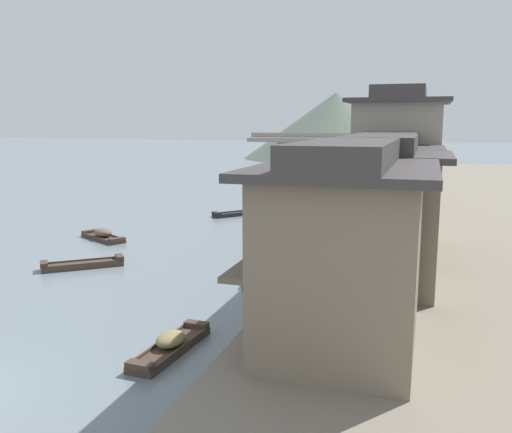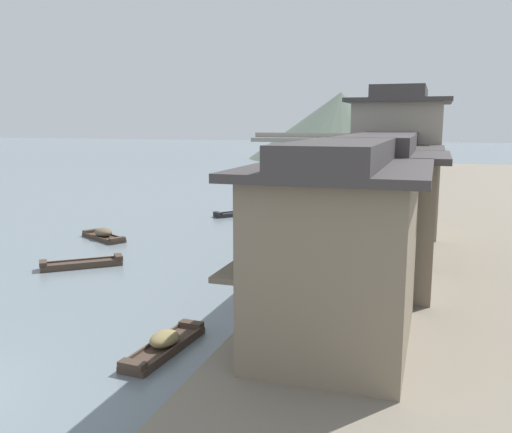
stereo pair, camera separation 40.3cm
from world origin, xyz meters
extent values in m
cube|color=slate|center=(15.91, 30.00, 0.29)|extent=(18.00, 110.00, 0.58)
cube|color=#423328|center=(-3.98, 12.79, 0.13)|extent=(3.65, 3.25, 0.25)
cube|color=#423328|center=(-2.57, 13.95, 0.37)|extent=(0.82, 0.89, 0.23)
cube|color=#423328|center=(-5.39, 11.63, 0.37)|extent=(0.82, 0.89, 0.23)
cube|color=#423328|center=(-4.25, 13.12, 0.29)|extent=(2.71, 2.26, 0.08)
cube|color=#423328|center=(-3.70, 12.45, 0.29)|extent=(2.71, 2.26, 0.08)
cube|color=#423328|center=(4.87, 4.84, 0.10)|extent=(1.21, 3.85, 0.21)
cube|color=#423328|center=(5.00, 6.57, 0.30)|extent=(0.86, 0.42, 0.18)
cube|color=#423328|center=(4.75, 3.10, 0.30)|extent=(0.86, 0.42, 0.18)
cube|color=#423328|center=(4.45, 4.87, 0.25)|extent=(0.32, 3.28, 0.08)
cube|color=#423328|center=(5.30, 4.80, 0.25)|extent=(0.32, 3.28, 0.08)
ellipsoid|color=olive|center=(4.87, 4.84, 0.44)|extent=(0.92, 1.23, 0.46)
cube|color=brown|center=(5.62, 31.08, 0.14)|extent=(1.79, 5.68, 0.28)
cube|color=brown|center=(5.98, 33.70, 0.41)|extent=(0.97, 0.48, 0.26)
cube|color=brown|center=(5.26, 28.46, 0.41)|extent=(0.97, 0.48, 0.26)
cube|color=brown|center=(5.15, 31.15, 0.32)|extent=(0.77, 5.05, 0.08)
cube|color=brown|center=(6.09, 31.02, 0.32)|extent=(0.77, 5.05, 0.08)
ellipsoid|color=brown|center=(5.62, 31.08, 0.54)|extent=(1.10, 1.42, 0.51)
cube|color=#423328|center=(4.79, 14.77, 0.10)|extent=(2.15, 5.89, 0.21)
cube|color=#423328|center=(4.24, 17.46, 0.30)|extent=(0.97, 0.54, 0.18)
cube|color=#423328|center=(5.33, 12.07, 0.30)|extent=(0.97, 0.54, 0.18)
cube|color=#423328|center=(4.33, 14.67, 0.25)|extent=(1.13, 5.21, 0.08)
cube|color=#423328|center=(5.25, 14.86, 0.25)|extent=(1.13, 5.21, 0.08)
cube|color=#232326|center=(-1.74, 30.01, 0.11)|extent=(3.46, 3.87, 0.22)
cube|color=#232326|center=(-2.97, 28.52, 0.32)|extent=(0.96, 0.88, 0.20)
cube|color=#232326|center=(-0.51, 31.49, 0.32)|extent=(0.96, 0.88, 0.20)
cube|color=#232326|center=(-1.36, 29.70, 0.26)|extent=(2.39, 2.87, 0.08)
cube|color=#232326|center=(-2.11, 30.32, 0.26)|extent=(2.39, 2.87, 0.08)
cube|color=#423328|center=(-6.77, 18.88, 0.10)|extent=(3.76, 2.67, 0.19)
cube|color=#423328|center=(-8.26, 19.67, 0.28)|extent=(0.77, 1.03, 0.18)
cube|color=#423328|center=(-5.27, 18.10, 0.28)|extent=(0.77, 1.03, 0.18)
cube|color=#423328|center=(-7.00, 18.44, 0.23)|extent=(2.85, 1.55, 0.08)
cube|color=#423328|center=(-6.53, 19.33, 0.23)|extent=(2.85, 1.55, 0.08)
ellipsoid|color=brown|center=(-6.77, 18.88, 0.46)|extent=(1.66, 1.49, 0.53)
cube|color=#232326|center=(5.46, 48.23, 0.13)|extent=(0.87, 3.40, 0.27)
cube|color=#232326|center=(5.46, 49.78, 0.39)|extent=(0.78, 0.36, 0.24)
cube|color=#232326|center=(5.46, 46.68, 0.39)|extent=(0.78, 0.36, 0.24)
cube|color=#232326|center=(5.07, 48.23, 0.31)|extent=(0.08, 2.90, 0.08)
cube|color=#232326|center=(5.86, 48.23, 0.31)|extent=(0.08, 2.90, 0.08)
ellipsoid|color=#4C6B42|center=(5.46, 48.23, 0.48)|extent=(0.78, 1.10, 0.43)
cube|color=#7F705B|center=(10.17, 6.12, 3.18)|extent=(4.27, 6.72, 5.20)
cube|color=brown|center=(7.68, 6.12, 3.18)|extent=(0.70, 6.72, 0.16)
cube|color=#3D3838|center=(10.17, 6.12, 5.90)|extent=(5.17, 7.62, 0.24)
cube|color=#3D3838|center=(10.17, 6.12, 6.37)|extent=(2.56, 7.62, 0.70)
cube|color=#7F705B|center=(10.47, 12.69, 3.18)|extent=(4.87, 5.03, 5.20)
cube|color=brown|center=(7.68, 12.69, 3.18)|extent=(0.70, 5.03, 0.16)
cube|color=#3D3838|center=(10.47, 12.69, 5.90)|extent=(5.77, 5.93, 0.24)
cube|color=#3D3838|center=(10.47, 12.69, 6.37)|extent=(2.92, 5.93, 0.70)
cube|color=#75604C|center=(10.38, 18.82, 3.18)|extent=(4.70, 5.21, 5.20)
cube|color=brown|center=(7.68, 18.82, 3.18)|extent=(0.70, 5.21, 0.16)
cube|color=#3D3838|center=(10.38, 18.82, 5.90)|extent=(5.60, 6.11, 0.24)
cube|color=#3D3838|center=(10.38, 18.82, 6.37)|extent=(2.82, 6.11, 0.70)
cube|color=gray|center=(10.54, 24.98, 4.48)|extent=(5.02, 6.17, 7.80)
cube|color=gray|center=(7.68, 24.98, 3.18)|extent=(0.70, 6.17, 0.16)
cube|color=gray|center=(7.68, 24.98, 5.78)|extent=(0.70, 6.17, 0.16)
cube|color=#3D3838|center=(10.54, 24.98, 8.50)|extent=(5.92, 7.07, 0.24)
cube|color=#3D3838|center=(10.54, 24.98, 8.97)|extent=(3.01, 7.07, 0.70)
cube|color=gray|center=(0.00, 66.84, 4.73)|extent=(25.89, 2.40, 0.60)
cylinder|color=gray|center=(-7.77, 66.84, 2.22)|extent=(1.80, 1.80, 4.43)
cylinder|color=gray|center=(7.77, 66.84, 2.22)|extent=(1.80, 1.80, 4.43)
cube|color=gray|center=(0.00, 67.84, 5.38)|extent=(25.89, 0.30, 0.70)
cone|color=#5B6B5B|center=(-5.91, 100.68, 6.55)|extent=(36.70, 36.70, 13.10)
camera|label=1|loc=(12.46, -10.04, 7.26)|focal=38.32mm
camera|label=2|loc=(12.84, -9.92, 7.26)|focal=38.32mm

